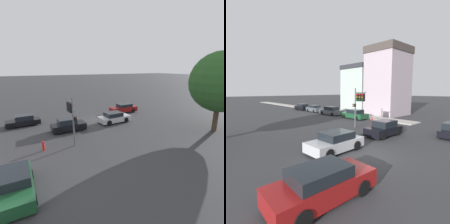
# 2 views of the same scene
# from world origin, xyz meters

# --- Properties ---
(ground_plane) EXTENTS (300.00, 300.00, 0.00)m
(ground_plane) POSITION_xyz_m (0.00, 0.00, 0.00)
(ground_plane) COLOR #333335
(sidewalk_strip) EXTENTS (2.76, 60.00, 0.13)m
(sidewalk_strip) POSITION_xyz_m (13.57, 32.97, 0.06)
(sidewalk_strip) COLOR #ADA89E
(sidewalk_strip) RESTS_ON ground_plane
(rowhouse_backdrop) EXTENTS (7.13, 12.14, 12.13)m
(rowhouse_backdrop) POSITION_xyz_m (18.65, 13.57, 5.51)
(rowhouse_backdrop) COLOR #B29EA8
(rowhouse_backdrop) RESTS_ON ground_plane
(traffic_signal) EXTENTS (0.64, 1.68, 4.68)m
(traffic_signal) POSITION_xyz_m (5.78, 6.09, 3.32)
(traffic_signal) COLOR #515456
(traffic_signal) RESTS_ON ground_plane
(crossing_car_0) EXTENTS (3.92, 1.94, 1.50)m
(crossing_car_0) POSITION_xyz_m (5.23, 2.27, 0.70)
(crossing_car_0) COLOR black
(crossing_car_0) RESTS_ON ground_plane
(crossing_car_1) EXTENTS (4.52, 1.91, 1.42)m
(crossing_car_1) POSITION_xyz_m (-5.20, -2.05, 0.68)
(crossing_car_1) COLOR maroon
(crossing_car_1) RESTS_ON ground_plane
(crossing_car_2) EXTENTS (4.36, 2.19, 1.41)m
(crossing_car_2) POSITION_xyz_m (-1.13, 2.00, 0.68)
(crossing_car_2) COLOR #B7B7BC
(crossing_car_2) RESTS_ON ground_plane
(parked_car_0) EXTENTS (2.04, 4.35, 1.47)m
(parked_car_0) POSITION_xyz_m (10.77, 11.51, 0.69)
(parked_car_0) COLOR #194728
(parked_car_0) RESTS_ON ground_plane
(parked_car_1) EXTENTS (1.95, 4.73, 1.50)m
(parked_car_1) POSITION_xyz_m (10.77, 17.53, 0.70)
(parked_car_1) COLOR #4C5156
(parked_car_1) RESTS_ON ground_plane
(parked_car_2) EXTENTS (2.00, 4.09, 1.40)m
(parked_car_2) POSITION_xyz_m (10.91, 23.19, 0.67)
(parked_car_2) COLOR #4C5156
(parked_car_2) RESTS_ON ground_plane
(parked_car_3) EXTENTS (2.13, 3.95, 1.40)m
(parked_car_3) POSITION_xyz_m (10.92, 28.17, 0.67)
(parked_car_3) COLOR black
(parked_car_3) RESTS_ON ground_plane
(fire_hydrant) EXTENTS (0.22, 0.22, 0.92)m
(fire_hydrant) POSITION_xyz_m (8.55, 6.30, 0.49)
(fire_hydrant) COLOR red
(fire_hydrant) RESTS_ON ground_plane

